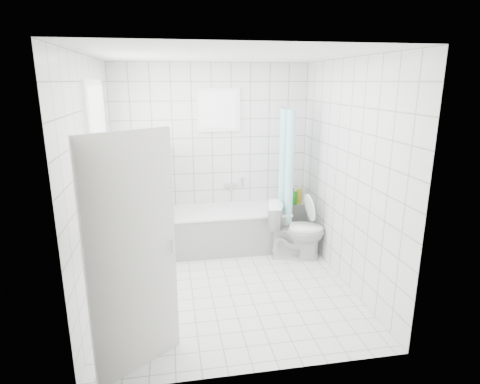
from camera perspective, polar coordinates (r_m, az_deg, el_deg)
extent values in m
plane|color=white|center=(4.89, -1.68, -13.16)|extent=(3.00, 3.00, 0.00)
plane|color=white|center=(4.30, -1.97, 18.90)|extent=(3.00, 3.00, 0.00)
cube|color=white|center=(5.87, -3.93, 5.21)|extent=(2.80, 0.02, 2.60)
cube|color=white|center=(3.00, 2.33, -4.85)|extent=(2.80, 0.02, 2.60)
cube|color=white|center=(4.44, -19.98, 0.96)|extent=(0.02, 3.00, 2.60)
cube|color=white|center=(4.81, 14.93, 2.44)|extent=(0.02, 3.00, 2.60)
cube|color=white|center=(4.67, -19.17, 5.47)|extent=(0.01, 0.90, 1.40)
cube|color=white|center=(5.76, -2.99, 11.54)|extent=(0.50, 0.01, 0.50)
cube|color=white|center=(4.83, -17.88, -3.16)|extent=(0.18, 1.02, 0.08)
cube|color=silver|center=(3.31, -14.92, -8.99)|extent=(0.66, 0.52, 2.00)
cube|color=white|center=(5.81, -1.86, -5.40)|extent=(1.70, 0.75, 0.55)
cube|color=white|center=(5.71, -1.89, -2.68)|extent=(1.72, 0.77, 0.03)
cube|color=white|center=(5.56, -11.31, -1.49)|extent=(0.15, 0.85, 1.50)
cube|color=white|center=(6.28, 7.89, -3.91)|extent=(0.40, 0.24, 0.55)
imported|color=white|center=(5.52, 7.96, -5.41)|extent=(0.85, 0.61, 0.78)
cylinder|color=silver|center=(5.58, 6.35, 11.86)|extent=(0.02, 0.80, 0.02)
cube|color=silver|center=(5.96, -1.42, 0.97)|extent=(0.18, 0.06, 0.06)
imported|color=#2CC9C5|center=(4.63, -18.17, -2.17)|extent=(0.13, 0.13, 0.20)
imported|color=white|center=(4.79, -17.89, -1.66)|extent=(0.19, 0.19, 0.18)
imported|color=white|center=(4.90, -17.76, -0.52)|extent=(0.17, 0.17, 0.31)
imported|color=#E25897|center=(4.48, -18.48, -1.90)|extent=(0.17, 0.17, 0.33)
cylinder|color=#19981C|center=(6.07, 7.83, -0.82)|extent=(0.06, 0.06, 0.21)
cylinder|color=red|center=(6.17, 7.42, -0.45)|extent=(0.06, 0.06, 0.23)
cylinder|color=yellow|center=(6.11, 8.46, -0.58)|extent=(0.06, 0.06, 0.24)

